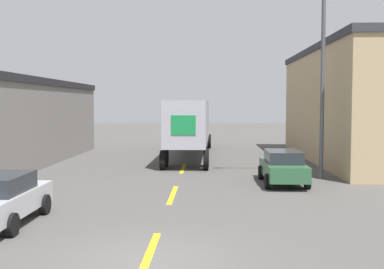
{
  "coord_description": "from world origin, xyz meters",
  "views": [
    {
      "loc": [
        1.45,
        -11.06,
        3.68
      ],
      "look_at": [
        0.7,
        10.47,
        2.29
      ],
      "focal_mm": 45.0,
      "sensor_mm": 36.0,
      "label": 1
    }
  ],
  "objects_px": {
    "semi_truck": "(191,122)",
    "parked_car_right_mid": "(283,166)",
    "street_lamp": "(317,71)",
    "parked_car_left_near": "(1,198)"
  },
  "relations": [
    {
      "from": "semi_truck",
      "to": "parked_car_right_mid",
      "type": "bearing_deg",
      "value": -67.46
    },
    {
      "from": "parked_car_left_near",
      "to": "street_lamp",
      "type": "relative_size",
      "value": 0.48
    },
    {
      "from": "semi_truck",
      "to": "parked_car_right_mid",
      "type": "relative_size",
      "value": 3.73
    },
    {
      "from": "semi_truck",
      "to": "parked_car_right_mid",
      "type": "xyz_separation_m",
      "value": [
        4.64,
        -11.63,
        -1.56
      ]
    },
    {
      "from": "parked_car_right_mid",
      "to": "street_lamp",
      "type": "xyz_separation_m",
      "value": [
        1.79,
        1.53,
        4.45
      ]
    },
    {
      "from": "street_lamp",
      "to": "semi_truck",
      "type": "bearing_deg",
      "value": 122.49
    },
    {
      "from": "parked_car_left_near",
      "to": "street_lamp",
      "type": "distance_m",
      "value": 15.4
    },
    {
      "from": "semi_truck",
      "to": "street_lamp",
      "type": "height_order",
      "value": "street_lamp"
    },
    {
      "from": "parked_car_right_mid",
      "to": "street_lamp",
      "type": "height_order",
      "value": "street_lamp"
    },
    {
      "from": "semi_truck",
      "to": "street_lamp",
      "type": "xyz_separation_m",
      "value": [
        6.43,
        -10.1,
        2.88
      ]
    }
  ]
}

